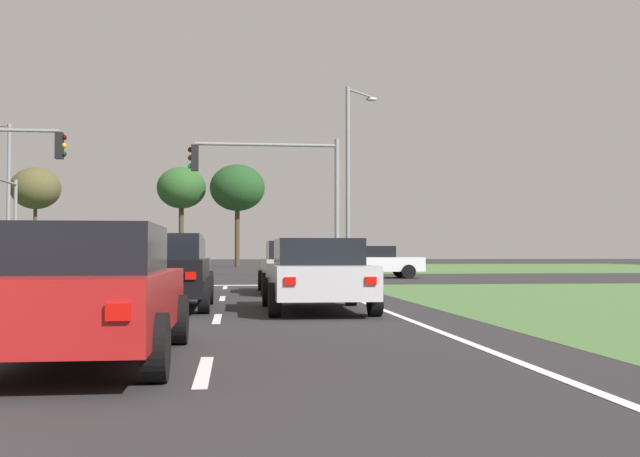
{
  "coord_description": "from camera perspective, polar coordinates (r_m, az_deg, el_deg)",
  "views": [
    {
      "loc": [
        3.8,
        -4.41,
        1.19
      ],
      "look_at": [
        8.02,
        32.7,
        2.38
      ],
      "focal_mm": 42.39,
      "sensor_mm": 36.0,
      "label": 1
    }
  ],
  "objects": [
    {
      "name": "crosswalk_bar_sixth",
      "position": [
        29.57,
        -15.18,
        -4.05
      ],
      "size": [
        0.7,
        2.8,
        0.01
      ],
      "primitive_type": "cube",
      "color": "silver",
      "rests_on": "ground"
    },
    {
      "name": "treeline_third",
      "position": [
        65.09,
        -10.42,
        2.99
      ],
      "size": [
        4.13,
        4.13,
        8.43
      ],
      "color": "#423323",
      "rests_on": "ground"
    },
    {
      "name": "traffic_signal_near_right",
      "position": [
        27.99,
        -2.98,
        3.53
      ],
      "size": [
        5.59,
        0.32,
        5.42
      ],
      "color": "gray",
      "rests_on": "ground"
    },
    {
      "name": "car_black_sixth",
      "position": [
        16.2,
        -11.76,
        -3.16
      ],
      "size": [
        2.03,
        4.16,
        1.57
      ],
      "color": "black",
      "rests_on": "ground"
    },
    {
      "name": "car_silver_seventh",
      "position": [
        15.37,
        -0.25,
        -3.44
      ],
      "size": [
        2.09,
        4.56,
        1.46
      ],
      "color": "#B7B7BC",
      "rests_on": "ground"
    },
    {
      "name": "car_white_second",
      "position": [
        35.1,
        4.05,
        -2.51
      ],
      "size": [
        4.46,
        2.07,
        1.49
      ],
      "rotation": [
        0.0,
        0.0,
        -1.57
      ],
      "color": "silver",
      "rests_on": "ground"
    },
    {
      "name": "street_lamp_second",
      "position": [
        34.34,
        2.31,
        4.37
      ],
      "size": [
        1.76,
        1.85,
        8.69
      ],
      "color": "gray",
      "rests_on": "ground"
    },
    {
      "name": "crosswalk_bar_fifth",
      "position": [
        29.77,
        -17.38,
        -4.02
      ],
      "size": [
        0.7,
        2.8,
        0.01
      ],
      "primitive_type": "cube",
      "color": "silver",
      "rests_on": "ground"
    },
    {
      "name": "lane_dash_near",
      "position": [
        7.74,
        -8.76,
        -10.59
      ],
      "size": [
        0.14,
        2.0,
        0.01
      ],
      "primitive_type": "cube",
      "color": "silver",
      "rests_on": "ground"
    },
    {
      "name": "median_island_near",
      "position": [
        15.91,
        -20.39,
        -5.74
      ],
      "size": [
        1.2,
        22.0,
        0.14
      ],
      "primitive_type": "cube",
      "color": "#ADA89E",
      "rests_on": "ground"
    },
    {
      "name": "street_lamp_third",
      "position": [
        46.32,
        -22.71,
        2.81
      ],
      "size": [
        2.6,
        1.1,
        8.49
      ],
      "color": "gray",
      "rests_on": "ground"
    },
    {
      "name": "crosswalk_bar_third",
      "position": [
        30.28,
        -21.66,
        -3.94
      ],
      "size": [
        0.7,
        2.8,
        0.01
      ],
      "primitive_type": "cube",
      "color": "silver",
      "rests_on": "ground"
    },
    {
      "name": "lane_dash_fourth",
      "position": [
        25.67,
        -7.18,
        -4.45
      ],
      "size": [
        0.14,
        2.0,
        0.01
      ],
      "primitive_type": "cube",
      "color": "silver",
      "rests_on": "ground"
    },
    {
      "name": "lane_dash_third",
      "position": [
        19.68,
        -7.38,
        -5.26
      ],
      "size": [
        0.14,
        2.0,
        0.01
      ],
      "primitive_type": "cube",
      "color": "silver",
      "rests_on": "ground"
    },
    {
      "name": "car_grey_fifth",
      "position": [
        21.42,
        -10.81,
        -2.82
      ],
      "size": [
        1.97,
        4.41,
        1.58
      ],
      "color": "slate",
      "rests_on": "ground"
    },
    {
      "name": "car_beige_eighth",
      "position": [
        22.25,
        -1.99,
        -2.88
      ],
      "size": [
        2.0,
        4.45,
        1.52
      ],
      "color": "#BCAD8E",
      "rests_on": "ground"
    },
    {
      "name": "crosswalk_bar_fourth",
      "position": [
        30.0,
        -19.54,
        -3.98
      ],
      "size": [
        0.7,
        2.8,
        0.01
      ],
      "primitive_type": "cube",
      "color": "silver",
      "rests_on": "ground"
    },
    {
      "name": "treeline_second",
      "position": [
        65.04,
        -20.68,
        2.83
      ],
      "size": [
        3.95,
        3.95,
        8.05
      ],
      "color": "#423323",
      "rests_on": "ground"
    },
    {
      "name": "car_red_fourth",
      "position": [
        8.62,
        -17.35,
        -4.55
      ],
      "size": [
        2.04,
        4.56,
        1.49
      ],
      "color": "#A31919",
      "rests_on": "ground"
    },
    {
      "name": "edge_line_right",
      "position": [
        16.73,
        4.05,
        -5.87
      ],
      "size": [
        0.14,
        24.0,
        0.01
      ],
      "primitive_type": "cube",
      "color": "silver",
      "rests_on": "ground"
    },
    {
      "name": "stop_bar_near",
      "position": [
        27.44,
        -6.5,
        -4.28
      ],
      "size": [
        6.4,
        0.5,
        0.01
      ],
      "primitive_type": "cube",
      "color": "silver",
      "rests_on": "ground"
    },
    {
      "name": "grass_verge_far_right",
      "position": [
        62.79,
        13.74,
        -2.85
      ],
      "size": [
        35.0,
        35.0,
        0.01
      ],
      "primitive_type": "cube",
      "color": "#476B38",
      "rests_on": "ground"
    },
    {
      "name": "treeline_fourth",
      "position": [
        63.09,
        -6.26,
        3.04
      ],
      "size": [
        4.55,
        4.55,
        8.5
      ],
      "color": "#423323",
      "rests_on": "ground"
    },
    {
      "name": "median_island_far",
      "position": [
        59.54,
        -10.17,
        -2.87
      ],
      "size": [
        1.2,
        36.0,
        0.14
      ],
      "primitive_type": "cube",
      "color": "#ADA89E",
      "rests_on": "ground"
    },
    {
      "name": "ground_plane",
      "position": [
        34.64,
        -12.82,
        -3.75
      ],
      "size": [
        200.0,
        200.0,
        0.0
      ],
      "primitive_type": "plane",
      "color": "#282628"
    },
    {
      "name": "car_maroon_near",
      "position": [
        36.04,
        -16.62,
        -2.35
      ],
      "size": [
        4.42,
        2.06,
        1.59
      ],
      "rotation": [
        0.0,
        0.0,
        -1.57
      ],
      "color": "maroon",
      "rests_on": "ground"
    },
    {
      "name": "lane_dash_second",
      "position": [
        13.7,
        -7.77,
        -6.76
      ],
      "size": [
        0.14,
        2.0,
        0.01
      ],
      "primitive_type": "cube",
      "color": "silver",
      "rests_on": "ground"
    },
    {
      "name": "traffic_signal_far_left",
      "position": [
        40.86,
        -22.69,
        1.53
      ],
      "size": [
        0.32,
        4.8,
        5.0
      ],
      "color": "gray",
      "rests_on": "ground"
    }
  ]
}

